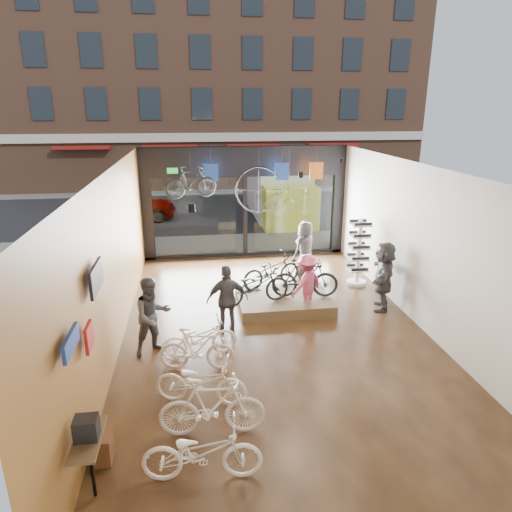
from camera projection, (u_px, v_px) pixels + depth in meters
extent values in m
cube|color=black|center=(275.00, 334.00, 10.68)|extent=(7.00, 12.00, 0.04)
cube|color=black|center=(278.00, 168.00, 9.48)|extent=(7.00, 12.00, 0.04)
cube|color=#A16C36|center=(112.00, 263.00, 9.61)|extent=(0.04, 12.00, 3.80)
cube|color=beige|center=(426.00, 249.00, 10.54)|extent=(0.04, 12.00, 3.80)
cube|color=beige|center=(389.00, 448.00, 4.41)|extent=(7.00, 0.04, 3.80)
cube|color=#198C26|center=(172.00, 171.00, 14.94)|extent=(0.35, 0.06, 0.18)
cube|color=black|center=(226.00, 204.00, 24.79)|extent=(30.00, 18.00, 0.02)
cube|color=slate|center=(242.00, 244.00, 17.43)|extent=(30.00, 2.40, 0.12)
cube|color=slate|center=(221.00, 190.00, 28.53)|extent=(30.00, 2.00, 0.12)
cube|color=brown|center=(216.00, 74.00, 28.72)|extent=(26.00, 5.00, 14.00)
imported|color=gray|center=(128.00, 204.00, 21.10)|extent=(4.35, 1.75, 1.48)
imported|color=silver|center=(202.00, 452.00, 6.37)|extent=(1.74, 0.73, 0.89)
imported|color=silver|center=(212.00, 407.00, 7.23)|extent=(1.74, 0.57, 1.03)
imported|color=silver|center=(201.00, 382.00, 8.03)|extent=(1.75, 1.00, 0.87)
imported|color=silver|center=(197.00, 349.00, 9.06)|extent=(1.58, 0.67, 0.92)
imported|color=silver|center=(199.00, 338.00, 9.55)|extent=(1.68, 0.84, 0.84)
cube|color=#4D3722|center=(284.00, 301.00, 12.04)|extent=(2.40, 1.80, 0.30)
imported|color=black|center=(254.00, 286.00, 11.38)|extent=(1.96, 1.10, 0.98)
imported|color=black|center=(305.00, 278.00, 11.80)|extent=(1.78, 0.70, 1.04)
imported|color=black|center=(271.00, 270.00, 12.51)|extent=(1.87, 1.24, 0.93)
imported|color=#3F3F44|center=(152.00, 316.00, 9.60)|extent=(1.04, 0.97, 1.71)
imported|color=#3F3F44|center=(228.00, 299.00, 10.48)|extent=(0.99, 0.46, 1.65)
imported|color=#CC4C72|center=(307.00, 283.00, 11.64)|extent=(1.13, 1.02, 1.52)
imported|color=#3F3F44|center=(305.00, 248.00, 14.19)|extent=(0.99, 0.91, 1.70)
imported|color=#3F3F44|center=(384.00, 276.00, 11.72)|extent=(1.16, 1.76, 1.82)
imported|color=black|center=(191.00, 182.00, 13.47)|extent=(1.64, 0.91, 0.95)
cube|color=#1E3F99|center=(211.00, 173.00, 14.46)|extent=(0.45, 0.03, 0.55)
cube|color=#1E3F99|center=(282.00, 171.00, 14.76)|extent=(0.45, 0.03, 0.55)
cube|color=#CC5919|center=(316.00, 171.00, 14.91)|extent=(0.45, 0.03, 0.55)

